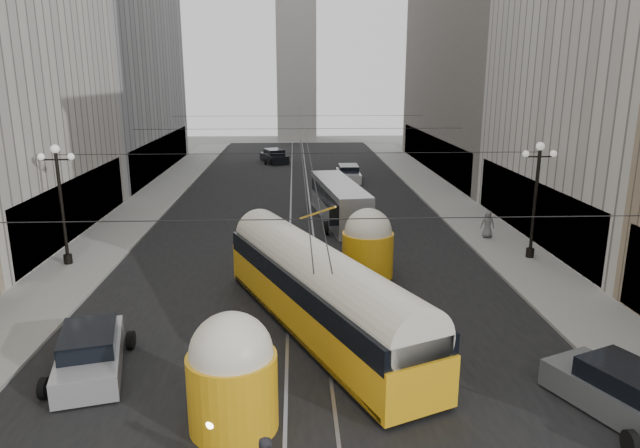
{
  "coord_description": "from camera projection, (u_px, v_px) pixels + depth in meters",
  "views": [
    {
      "loc": [
        -0.38,
        -11.61,
        9.96
      ],
      "look_at": [
        0.67,
        12.04,
        3.75
      ],
      "focal_mm": 32.0,
      "sensor_mm": 36.0,
      "label": 1
    }
  ],
  "objects": [
    {
      "name": "catenary",
      "position": [
        301.0,
        131.0,
        42.71
      ],
      "size": [
        25.0,
        72.0,
        0.23
      ],
      "color": "black",
      "rests_on": "ground"
    },
    {
      "name": "lamppost_right_mid",
      "position": [
        536.0,
        194.0,
        30.74
      ],
      "size": [
        1.86,
        0.44,
        6.37
      ],
      "color": "black",
      "rests_on": "sidewalk_right"
    },
    {
      "name": "streetcar",
      "position": [
        319.0,
        290.0,
        22.42
      ],
      "size": [
        8.07,
        15.22,
        3.59
      ],
      "color": "gold",
      "rests_on": "ground"
    },
    {
      "name": "road",
      "position": [
        300.0,
        204.0,
        45.17
      ],
      "size": [
        20.0,
        85.0,
        0.02
      ],
      "primitive_type": "cube",
      "color": "black",
      "rests_on": "ground"
    },
    {
      "name": "rail_right",
      "position": [
        310.0,
        204.0,
        45.2
      ],
      "size": [
        0.12,
        85.0,
        0.04
      ],
      "primitive_type": "cube",
      "color": "gray",
      "rests_on": "ground"
    },
    {
      "name": "city_bus",
      "position": [
        339.0,
        200.0,
        39.75
      ],
      "size": [
        3.59,
        10.92,
        2.72
      ],
      "color": "#A7A9AD",
      "rests_on": "ground"
    },
    {
      "name": "sidewalk_left",
      "position": [
        158.0,
        196.0,
        48.02
      ],
      "size": [
        4.0,
        72.0,
        0.15
      ],
      "primitive_type": "cube",
      "color": "gray",
      "rests_on": "ground"
    },
    {
      "name": "sedan_dark_far",
      "position": [
        274.0,
        156.0,
        66.58
      ],
      "size": [
        3.63,
        5.41,
        1.58
      ],
      "color": "black",
      "rests_on": "ground"
    },
    {
      "name": "sedan_white_far",
      "position": [
        348.0,
        174.0,
        54.86
      ],
      "size": [
        2.09,
        4.99,
        1.57
      ],
      "color": "silver",
      "rests_on": "ground"
    },
    {
      "name": "building_left_far",
      "position": [
        93.0,
        29.0,
        55.66
      ],
      "size": [
        12.6,
        28.6,
        28.6
      ],
      "color": "#999999",
      "rests_on": "ground"
    },
    {
      "name": "building_right_far",
      "position": [
        497.0,
        9.0,
        56.86
      ],
      "size": [
        12.6,
        32.6,
        32.6
      ],
      "color": "#514C47",
      "rests_on": "ground"
    },
    {
      "name": "pedestrian_crossing_b",
      "position": [
        412.0,
        380.0,
        17.7
      ],
      "size": [
        0.67,
        0.82,
        1.54
      ],
      "primitive_type": "imported",
      "rotation": [
        0.0,
        0.0,
        -1.7
      ],
      "color": "#BBB8AF",
      "rests_on": "ground"
    },
    {
      "name": "sedan_silver",
      "position": [
        90.0,
        353.0,
        19.59
      ],
      "size": [
        3.13,
        5.2,
        1.54
      ],
      "color": "#A6A6AB",
      "rests_on": "ground"
    },
    {
      "name": "sedan_grey",
      "position": [
        630.0,
        396.0,
        16.92
      ],
      "size": [
        3.9,
        5.42,
        1.58
      ],
      "color": "#595C5E",
      "rests_on": "ground"
    },
    {
      "name": "sidewalk_right",
      "position": [
        439.0,
        193.0,
        49.04
      ],
      "size": [
        4.0,
        72.0,
        0.15
      ],
      "primitive_type": "cube",
      "color": "gray",
      "rests_on": "ground"
    },
    {
      "name": "pedestrian_sidewalk_right",
      "position": [
        488.0,
        224.0,
        35.24
      ],
      "size": [
        0.89,
        0.61,
        1.72
      ],
      "primitive_type": "imported",
      "rotation": [
        0.0,
        0.0,
        3.03
      ],
      "color": "slate",
      "rests_on": "sidewalk_right"
    },
    {
      "name": "rail_left",
      "position": [
        291.0,
        205.0,
        45.14
      ],
      "size": [
        0.12,
        85.0,
        0.04
      ],
      "primitive_type": "cube",
      "color": "gray",
      "rests_on": "ground"
    },
    {
      "name": "distant_tower",
      "position": [
        296.0,
        41.0,
        87.27
      ],
      "size": [
        6.0,
        6.0,
        31.36
      ],
      "color": "#B2AFA8",
      "rests_on": "ground"
    },
    {
      "name": "lamppost_left_mid",
      "position": [
        61.0,
        198.0,
        29.67
      ],
      "size": [
        1.86,
        0.44,
        6.37
      ],
      "color": "black",
      "rests_on": "sidewalk_left"
    }
  ]
}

